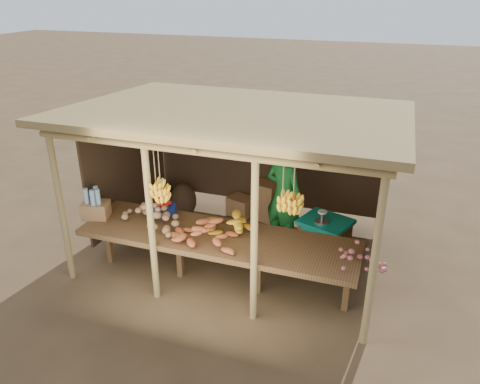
% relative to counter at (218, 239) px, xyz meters
% --- Properties ---
extents(ground, '(60.00, 60.00, 0.00)m').
position_rel_counter_xyz_m(ground, '(-0.00, 0.95, -0.74)').
color(ground, brown).
rests_on(ground, ground).
extents(stall_structure, '(4.70, 3.50, 2.43)m').
position_rel_counter_xyz_m(stall_structure, '(0.03, 0.96, 1.18)').
color(stall_structure, tan).
rests_on(stall_structure, ground).
extents(counter, '(3.90, 1.05, 0.80)m').
position_rel_counter_xyz_m(counter, '(0.00, 0.00, 0.00)').
color(counter, brown).
rests_on(counter, ground).
extents(potato_heap, '(1.10, 0.81, 0.37)m').
position_rel_counter_xyz_m(potato_heap, '(-1.02, -0.04, 0.24)').
color(potato_heap, tan).
rests_on(potato_heap, counter).
extents(sweet_potato_heap, '(0.99, 0.71, 0.35)m').
position_rel_counter_xyz_m(sweet_potato_heap, '(-0.08, -0.23, 0.24)').
color(sweet_potato_heap, '#B7572F').
rests_on(sweet_potato_heap, counter).
extents(onion_heap, '(0.80, 0.64, 0.35)m').
position_rel_counter_xyz_m(onion_heap, '(1.90, -0.17, 0.24)').
color(onion_heap, '#B15658').
rests_on(onion_heap, counter).
extents(banana_pile, '(0.71, 0.45, 0.35)m').
position_rel_counter_xyz_m(banana_pile, '(0.13, 0.14, 0.24)').
color(banana_pile, yellow).
rests_on(banana_pile, counter).
extents(tomato_basin, '(0.37, 0.37, 0.19)m').
position_rel_counter_xyz_m(tomato_basin, '(-1.00, 0.36, 0.14)').
color(tomato_basin, navy).
rests_on(tomato_basin, counter).
extents(bottle_box, '(0.44, 0.39, 0.47)m').
position_rel_counter_xyz_m(bottle_box, '(-1.90, -0.07, 0.24)').
color(bottle_box, '#9D6F46').
rests_on(bottle_box, counter).
extents(vendor, '(0.76, 0.64, 1.79)m').
position_rel_counter_xyz_m(vendor, '(0.59, 1.37, 0.15)').
color(vendor, '#186F2A').
rests_on(vendor, ground).
extents(tarp_crate, '(0.89, 0.83, 0.86)m').
position_rel_counter_xyz_m(tarp_crate, '(1.30, 1.20, -0.38)').
color(tarp_crate, brown).
rests_on(tarp_crate, ground).
extents(carton_stack, '(1.02, 0.48, 0.70)m').
position_rel_counter_xyz_m(carton_stack, '(-0.08, 2.15, -0.43)').
color(carton_stack, '#9D6F46').
rests_on(carton_stack, ground).
extents(burlap_sacks, '(0.96, 0.50, 0.68)m').
position_rel_counter_xyz_m(burlap_sacks, '(-1.71, 1.95, -0.44)').
color(burlap_sacks, '#412E1E').
rests_on(burlap_sacks, ground).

